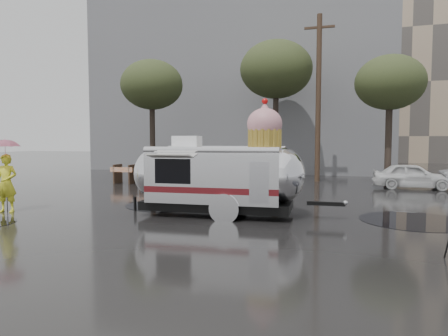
% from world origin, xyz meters
% --- Properties ---
extents(ground, '(120.00, 120.00, 0.00)m').
position_xyz_m(ground, '(0.00, 0.00, 0.00)').
color(ground, black).
rests_on(ground, ground).
extents(puddles, '(13.80, 6.79, 0.01)m').
position_xyz_m(puddles, '(0.84, 3.41, 0.01)').
color(puddles, black).
rests_on(puddles, ground).
extents(grey_building, '(22.00, 12.00, 13.00)m').
position_xyz_m(grey_building, '(-4.00, 24.00, 6.50)').
color(grey_building, slate).
rests_on(grey_building, ground).
extents(utility_pole, '(1.60, 0.28, 9.00)m').
position_xyz_m(utility_pole, '(2.50, 14.00, 4.62)').
color(utility_pole, '#473323').
rests_on(utility_pole, ground).
extents(tree_left, '(3.64, 3.64, 6.95)m').
position_xyz_m(tree_left, '(-7.00, 13.00, 5.48)').
color(tree_left, '#382D26').
rests_on(tree_left, ground).
extents(tree_mid, '(4.20, 4.20, 8.03)m').
position_xyz_m(tree_mid, '(0.00, 15.00, 6.34)').
color(tree_mid, '#382D26').
rests_on(tree_mid, ground).
extents(tree_right, '(3.36, 3.36, 6.42)m').
position_xyz_m(tree_right, '(6.00, 13.00, 5.06)').
color(tree_right, '#382D26').
rests_on(tree_right, ground).
extents(barricade_row, '(4.30, 0.80, 1.00)m').
position_xyz_m(barricade_row, '(-5.55, 9.96, 0.52)').
color(barricade_row, '#473323').
rests_on(barricade_row, ground).
extents(airstream_trailer, '(6.62, 2.78, 3.57)m').
position_xyz_m(airstream_trailer, '(0.44, 3.16, 1.25)').
color(airstream_trailer, silver).
rests_on(airstream_trailer, ground).
extents(person_left, '(0.75, 0.59, 1.84)m').
position_xyz_m(person_left, '(-6.11, 1.51, 0.92)').
color(person_left, yellow).
rests_on(person_left, ground).
extents(umbrella_pink, '(1.14, 1.14, 2.33)m').
position_xyz_m(umbrella_pink, '(-6.11, 1.51, 1.94)').
color(umbrella_pink, pink).
rests_on(umbrella_pink, ground).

